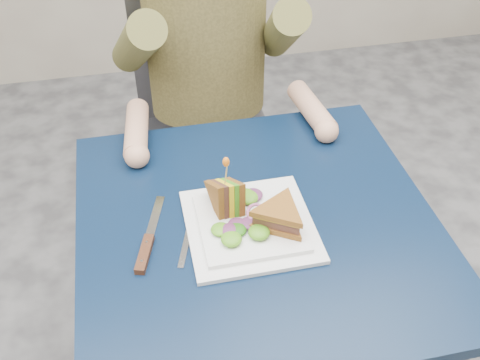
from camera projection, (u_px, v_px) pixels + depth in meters
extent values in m
cube|color=black|center=(258.00, 226.00, 1.19)|extent=(0.75, 0.75, 0.03)
cylinder|color=#595B5E|center=(121.00, 254.00, 1.61)|extent=(0.04, 0.04, 0.70)
cylinder|color=#595B5E|center=(332.00, 221.00, 1.71)|extent=(0.04, 0.04, 0.70)
cube|color=#47474C|center=(210.00, 144.00, 1.85)|extent=(0.42, 0.40, 0.04)
cube|color=#47474C|center=(197.00, 50.00, 1.82)|extent=(0.42, 0.03, 0.46)
cylinder|color=#47474C|center=(167.00, 239.00, 1.84)|extent=(0.02, 0.02, 0.43)
cylinder|color=#47474C|center=(273.00, 222.00, 1.90)|extent=(0.02, 0.02, 0.43)
cylinder|color=#47474C|center=(157.00, 174.00, 2.10)|extent=(0.02, 0.02, 0.43)
cylinder|color=#47474C|center=(250.00, 161.00, 2.15)|extent=(0.02, 0.02, 0.43)
cylinder|color=brown|center=(206.00, 28.00, 1.56)|extent=(0.34, 0.34, 0.52)
cylinder|color=brown|center=(137.00, 44.00, 1.45)|extent=(0.15, 0.39, 0.31)
cylinder|color=tan|center=(137.00, 130.00, 1.38)|extent=(0.08, 0.20, 0.06)
sphere|color=tan|center=(137.00, 156.00, 1.30)|extent=(0.06, 0.06, 0.06)
cylinder|color=brown|center=(282.00, 30.00, 1.51)|extent=(0.15, 0.39, 0.31)
cylinder|color=tan|center=(312.00, 109.00, 1.45)|extent=(0.08, 0.20, 0.06)
sphere|color=tan|center=(327.00, 131.00, 1.38)|extent=(0.06, 0.06, 0.06)
cube|color=white|center=(250.00, 226.00, 1.16)|extent=(0.26, 0.26, 0.01)
cube|color=white|center=(250.00, 222.00, 1.15)|extent=(0.21, 0.21, 0.01)
cube|color=silver|center=(185.00, 246.00, 1.12)|extent=(0.05, 0.11, 0.00)
cube|color=silver|center=(193.00, 218.00, 1.18)|extent=(0.03, 0.03, 0.00)
cube|color=silver|center=(192.00, 209.00, 1.20)|extent=(0.01, 0.03, 0.00)
cube|color=silver|center=(194.00, 209.00, 1.20)|extent=(0.01, 0.03, 0.00)
cube|color=silver|center=(196.00, 210.00, 1.20)|extent=(0.01, 0.03, 0.00)
cube|color=silver|center=(199.00, 210.00, 1.20)|extent=(0.01, 0.03, 0.00)
cube|color=silver|center=(155.00, 218.00, 1.18)|extent=(0.06, 0.14, 0.00)
cube|color=black|center=(145.00, 254.00, 1.10)|extent=(0.05, 0.10, 0.01)
cylinder|color=silver|center=(147.00, 242.00, 1.11)|extent=(0.01, 0.01, 0.00)
cylinder|color=silver|center=(142.00, 261.00, 1.08)|extent=(0.01, 0.01, 0.00)
cylinder|color=tan|center=(226.00, 173.00, 1.11)|extent=(0.01, 0.01, 0.06)
ellipsoid|color=orange|center=(226.00, 162.00, 1.10)|extent=(0.01, 0.01, 0.02)
torus|color=#9E4C7A|center=(257.00, 213.00, 1.15)|extent=(0.04, 0.04, 0.02)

